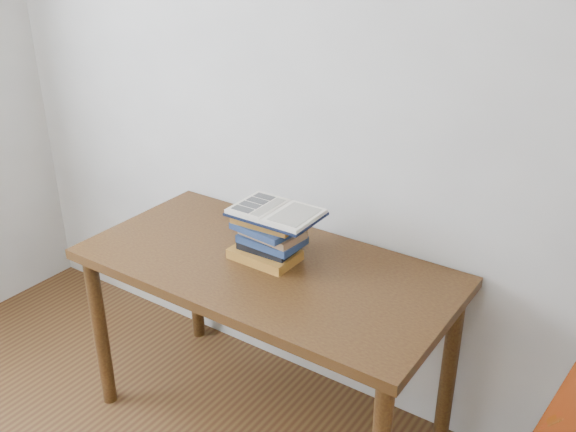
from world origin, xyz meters
The scene contains 3 objects.
desk centered at (-0.01, 1.38, 0.66)m, with size 1.41×0.71×0.76m.
book_stack centered at (-0.02, 1.42, 0.85)m, with size 0.26×0.20×0.18m.
open_book centered at (0.01, 1.43, 0.95)m, with size 0.32×0.22×0.03m.
Camera 1 is at (1.23, -0.29, 1.94)m, focal length 40.00 mm.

